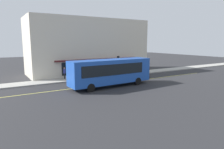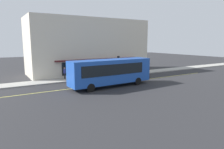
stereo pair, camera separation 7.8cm
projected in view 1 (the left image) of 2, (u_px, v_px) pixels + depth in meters
name	position (u px, v px, depth m)	size (l,w,h in m)	color
ground	(115.00, 83.00, 27.83)	(120.00, 120.00, 0.00)	#28282B
sidewalk	(97.00, 77.00, 32.48)	(80.00, 2.91, 0.15)	#9E9B93
lane_centre_stripe	(115.00, 83.00, 27.83)	(36.00, 0.16, 0.01)	#D8D14C
storefront_building	(88.00, 46.00, 36.88)	(21.29, 8.67, 9.71)	beige
bus	(111.00, 71.00, 25.53)	(11.22, 2.95, 3.50)	#1E4CAD
traffic_light	(118.00, 61.00, 33.36)	(0.30, 0.52, 3.20)	#2D2D33
car_black	(87.00, 77.00, 28.73)	(4.34, 1.93, 1.52)	black
pedestrian_at_corner	(97.00, 70.00, 32.60)	(0.34, 0.34, 1.77)	black
pedestrian_near_storefront	(64.00, 72.00, 30.29)	(0.34, 0.34, 1.72)	black
pedestrian_mid_block	(132.00, 67.00, 36.00)	(0.34, 0.34, 1.71)	black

